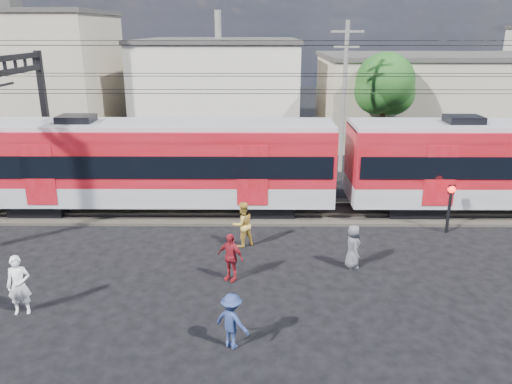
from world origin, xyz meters
TOP-DOWN VIEW (x-y plane):
  - ground at (0.00, 0.00)m, footprint 120.00×120.00m
  - track_bed at (0.00, 8.00)m, footprint 70.00×3.40m
  - rail_near at (0.00, 7.25)m, footprint 70.00×0.12m
  - rail_far at (0.00, 8.75)m, footprint 70.00×0.12m
  - commuter_train at (-3.33, 8.00)m, footprint 50.30×3.08m
  - catenary at (-8.65, 8.00)m, footprint 70.00×9.30m
  - building_west at (-17.00, 24.00)m, footprint 14.28×10.20m
  - building_midwest at (-2.00, 27.00)m, footprint 12.24×12.24m
  - building_mideast at (14.00, 24.00)m, footprint 16.32×10.20m
  - utility_pole_mid at (6.00, 15.00)m, footprint 1.80×0.24m
  - tree_near at (9.19, 18.09)m, footprint 3.82×3.64m
  - pedestrian_a at (-5.80, -0.55)m, footprint 0.75×0.57m
  - pedestrian_b at (0.59, 4.32)m, footprint 1.09×1.03m
  - pedestrian_c at (0.52, -2.16)m, footprint 1.16×1.03m
  - pedestrian_d at (0.27, 1.56)m, footprint 1.05×0.85m
  - pedestrian_e at (4.51, 2.52)m, footprint 0.61×0.84m
  - crossing_signal at (9.00, 5.72)m, footprint 0.30×0.30m

SIDE VIEW (x-z plane):
  - ground at x=0.00m, z-range 0.00..0.00m
  - track_bed at x=0.00m, z-range 0.00..0.12m
  - rail_near at x=0.00m, z-range 0.12..0.24m
  - rail_far at x=0.00m, z-range 0.12..0.24m
  - pedestrian_c at x=0.52m, z-range 0.00..1.55m
  - pedestrian_e at x=4.51m, z-range 0.00..1.59m
  - pedestrian_d at x=0.27m, z-range 0.00..1.67m
  - pedestrian_b at x=0.59m, z-range 0.00..1.79m
  - pedestrian_a at x=-5.80m, z-range 0.00..1.84m
  - crossing_signal at x=9.00m, z-range 0.40..2.46m
  - commuter_train at x=-3.33m, z-range 0.31..4.49m
  - building_mideast at x=14.00m, z-range 0.01..6.31m
  - building_midwest at x=-2.00m, z-range 0.01..7.31m
  - utility_pole_mid at x=6.00m, z-range 0.28..8.78m
  - building_west at x=-17.00m, z-range 0.01..9.31m
  - tree_near at x=9.19m, z-range 1.30..8.02m
  - catenary at x=-8.65m, z-range 1.38..8.89m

